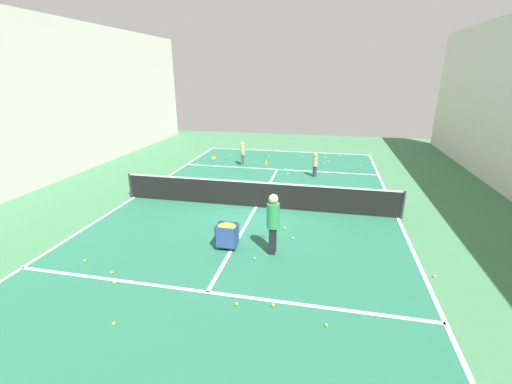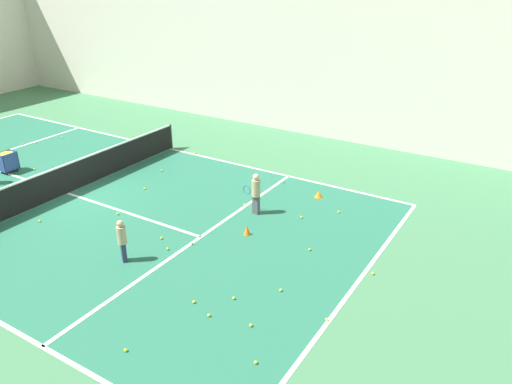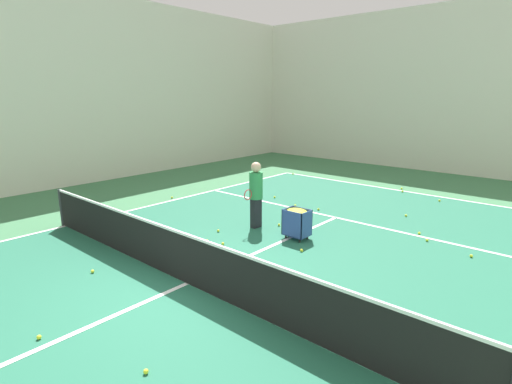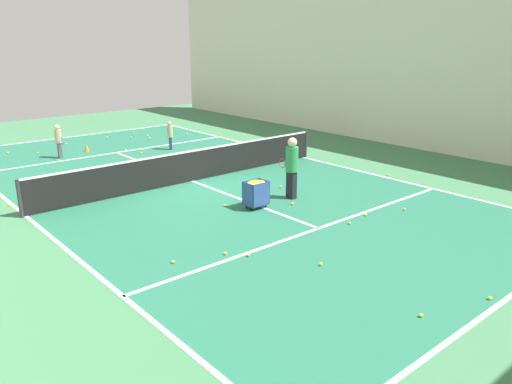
# 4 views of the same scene
# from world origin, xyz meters

# --- Properties ---
(ground_plane) EXTENTS (33.58, 33.58, 0.00)m
(ground_plane) POSITION_xyz_m (0.00, 0.00, 0.00)
(ground_plane) COLOR #3D754C
(court_playing_area) EXTENTS (10.30, 20.11, 0.00)m
(court_playing_area) POSITION_xyz_m (0.00, 0.00, 0.00)
(court_playing_area) COLOR #23664C
(court_playing_area) RESTS_ON ground
(line_baseline_far) EXTENTS (10.30, 0.10, 0.00)m
(line_baseline_far) POSITION_xyz_m (0.00, 10.05, 0.01)
(line_baseline_far) COLOR white
(line_baseline_far) RESTS_ON ground
(line_sideline_left) EXTENTS (0.10, 20.11, 0.00)m
(line_sideline_left) POSITION_xyz_m (-5.15, 0.00, 0.01)
(line_sideline_left) COLOR white
(line_sideline_left) RESTS_ON ground
(line_service_far) EXTENTS (10.30, 0.10, 0.00)m
(line_service_far) POSITION_xyz_m (0.00, 5.53, 0.01)
(line_service_far) COLOR white
(line_service_far) RESTS_ON ground
(line_centre_service) EXTENTS (0.10, 11.06, 0.00)m
(line_centre_service) POSITION_xyz_m (0.00, 0.00, 0.01)
(line_centre_service) COLOR white
(line_centre_service) RESTS_ON ground
(hall_enclosure_far) EXTENTS (19.78, 0.15, 7.33)m
(hall_enclosure_far) POSITION_xyz_m (0.00, 14.87, 3.66)
(hall_enclosure_far) COLOR silver
(hall_enclosure_far) RESTS_ON ground
(tennis_net) EXTENTS (10.60, 0.10, 1.02)m
(tennis_net) POSITION_xyz_m (0.00, 0.00, 0.53)
(tennis_net) COLOR #2D2D33
(tennis_net) RESTS_ON ground
(coach_at_net) EXTENTS (0.37, 0.68, 1.78)m
(coach_at_net) POSITION_xyz_m (-1.19, 3.36, 1.02)
(coach_at_net) COLOR black
(coach_at_net) RESTS_ON ground
(ball_cart) EXTENTS (0.60, 0.46, 0.77)m
(ball_cart) POSITION_xyz_m (0.15, 3.36, 0.54)
(ball_cart) COLOR #2D478C
(ball_cart) RESTS_ON ground
(tennis_ball_1) EXTENTS (0.07, 0.07, 0.07)m
(tennis_ball_1) POSITION_xyz_m (0.05, 10.32, 0.04)
(tennis_ball_1) COLOR yellow
(tennis_ball_1) RESTS_ON ground
(tennis_ball_5) EXTENTS (0.07, 0.07, 0.07)m
(tennis_ball_5) POSITION_xyz_m (-1.79, -0.94, 0.04)
(tennis_ball_5) COLOR yellow
(tennis_ball_5) RESTS_ON ground
(tennis_ball_6) EXTENTS (0.07, 0.07, 0.07)m
(tennis_ball_6) POSITION_xyz_m (-0.24, -2.56, 0.04)
(tennis_ball_6) COLOR yellow
(tennis_ball_6) RESTS_ON ground
(tennis_ball_7) EXTENTS (0.07, 0.07, 0.07)m
(tennis_ball_7) POSITION_xyz_m (-2.75, 6.12, 0.04)
(tennis_ball_7) COLOR yellow
(tennis_ball_7) RESTS_ON ground
(tennis_ball_9) EXTENTS (0.07, 0.07, 0.07)m
(tennis_ball_9) POSITION_xyz_m (0.74, 2.73, 0.04)
(tennis_ball_9) COLOR yellow
(tennis_ball_9) RESTS_ON ground
(tennis_ball_11) EXTENTS (0.07, 0.07, 0.07)m
(tennis_ball_11) POSITION_xyz_m (0.25, 9.87, 0.04)
(tennis_ball_11) COLOR yellow
(tennis_ball_11) RESTS_ON ground
(tennis_ball_12) EXTENTS (0.07, 0.07, 0.07)m
(tennis_ball_12) POSITION_xyz_m (-0.92, 1.85, 0.04)
(tennis_ball_12) COLOR yellow
(tennis_ball_12) RESTS_ON ground
(tennis_ball_14) EXTENTS (0.07, 0.07, 0.07)m
(tennis_ball_14) POSITION_xyz_m (1.58, -1.95, 0.04)
(tennis_ball_14) COLOR yellow
(tennis_ball_14) RESTS_ON ground
(tennis_ball_15) EXTENTS (0.07, 0.07, 0.07)m
(tennis_ball_15) POSITION_xyz_m (-1.67, 2.41, 0.04)
(tennis_ball_15) COLOR yellow
(tennis_ball_15) RESTS_ON ground
(tennis_ball_16) EXTENTS (0.07, 0.07, 0.07)m
(tennis_ball_16) POSITION_xyz_m (1.50, 6.97, 0.04)
(tennis_ball_16) COLOR yellow
(tennis_ball_16) RESTS_ON ground
(tennis_ball_20) EXTENTS (0.07, 0.07, 0.07)m
(tennis_ball_20) POSITION_xyz_m (-1.59, 5.72, 0.04)
(tennis_ball_20) COLOR yellow
(tennis_ball_20) RESTS_ON ground
(tennis_ball_21) EXTENTS (0.07, 0.07, 0.07)m
(tennis_ball_21) POSITION_xyz_m (-4.72, 9.91, 0.04)
(tennis_ball_21) COLOR yellow
(tennis_ball_21) RESTS_ON ground
(tennis_ball_24) EXTENTS (0.07, 0.07, 0.07)m
(tennis_ball_24) POSITION_xyz_m (2.66, 5.29, 0.04)
(tennis_ball_24) COLOR yellow
(tennis_ball_24) RESTS_ON ground
(tennis_ball_27) EXTENTS (0.07, 0.07, 0.07)m
(tennis_ball_27) POSITION_xyz_m (-1.34, 1.72, 0.04)
(tennis_ball_27) COLOR yellow
(tennis_ball_27) RESTS_ON ground
(tennis_ball_28) EXTENTS (0.07, 0.07, 0.07)m
(tennis_ball_28) POSITION_xyz_m (-5.38, 3.75, 0.04)
(tennis_ball_28) COLOR yellow
(tennis_ball_28) RESTS_ON ground
(tennis_ball_30) EXTENTS (0.07, 0.07, 0.07)m
(tennis_ball_30) POSITION_xyz_m (3.73, 4.92, 0.04)
(tennis_ball_30) COLOR yellow
(tennis_ball_30) RESTS_ON ground
(tennis_ball_31) EXTENTS (0.07, 0.07, 0.07)m
(tennis_ball_31) POSITION_xyz_m (-0.79, 5.84, 0.04)
(tennis_ball_31) COLOR yellow
(tennis_ball_31) RESTS_ON ground
(tennis_ball_32) EXTENTS (0.07, 0.07, 0.07)m
(tennis_ball_32) POSITION_xyz_m (-0.78, 3.84, 0.04)
(tennis_ball_32) COLOR yellow
(tennis_ball_32) RESTS_ON ground
(tennis_ball_34) EXTENTS (0.07, 0.07, 0.07)m
(tennis_ball_34) POSITION_xyz_m (2.34, 5.67, 0.04)
(tennis_ball_34) COLOR yellow
(tennis_ball_34) RESTS_ON ground
(tennis_ball_36) EXTENTS (0.07, 0.07, 0.07)m
(tennis_ball_36) POSITION_xyz_m (1.69, 9.39, 0.04)
(tennis_ball_36) COLOR yellow
(tennis_ball_36) RESTS_ON ground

